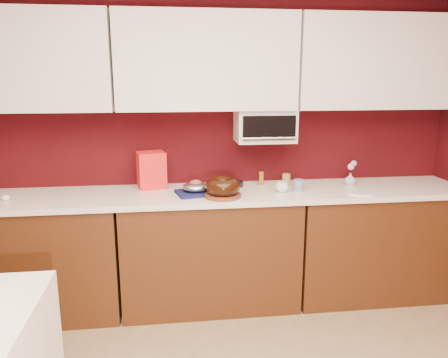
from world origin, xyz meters
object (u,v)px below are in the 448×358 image
coffee_mug (282,186)px  toaster_oven (265,126)px  foil_ham_nest (196,187)px  pandoro_box (151,170)px  blue_jar (298,185)px  bundt_cake (223,186)px  flower_vase (350,178)px

coffee_mug → toaster_oven: bearing=110.8°
foil_ham_nest → pandoro_box: size_ratio=0.71×
blue_jar → coffee_mug: bearing=-172.8°
coffee_mug → blue_jar: size_ratio=1.02×
coffee_mug → pandoro_box: bearing=164.8°
toaster_oven → bundt_cake: size_ratio=1.79×
toaster_oven → pandoro_box: 0.94m
pandoro_box → coffee_mug: pandoro_box is taller
toaster_oven → pandoro_box: bearing=178.1°
foil_ham_nest → coffee_mug: (0.64, -0.02, -0.01)m
toaster_oven → flower_vase: (0.69, -0.08, -0.42)m
toaster_oven → foil_ham_nest: (-0.56, -0.21, -0.42)m
pandoro_box → coffee_mug: 1.01m
coffee_mug → blue_jar: 0.13m
pandoro_box → blue_jar: (1.10, -0.25, -0.10)m
pandoro_box → blue_jar: size_ratio=3.17×
foil_ham_nest → blue_jar: size_ratio=2.24×
bundt_cake → blue_jar: size_ratio=2.84×
foil_ham_nest → coffee_mug: size_ratio=2.19×
bundt_cake → flower_vase: size_ratio=2.34×
toaster_oven → foil_ham_nest: 0.73m
bundt_cake → foil_ham_nest: 0.22m
bundt_cake → coffee_mug: size_ratio=2.77×
foil_ham_nest → flower_vase: flower_vase is taller
bundt_cake → coffee_mug: (0.46, 0.09, -0.03)m
bundt_cake → blue_jar: bundt_cake is taller
bundt_cake → pandoro_box: 0.62m
coffee_mug → blue_jar: (0.13, 0.02, -0.00)m
bundt_cake → pandoro_box: pandoro_box is taller
bundt_cake → flower_vase: (1.06, 0.24, -0.03)m
bundt_cake → flower_vase: 1.08m
foil_ham_nest → pandoro_box: 0.42m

